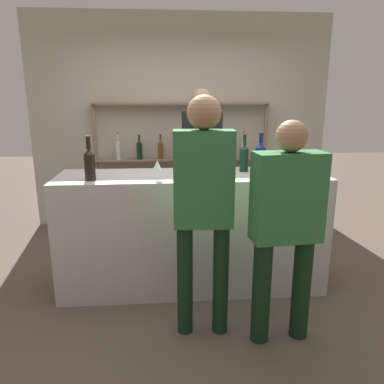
{
  "coord_description": "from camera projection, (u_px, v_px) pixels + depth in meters",
  "views": [
    {
      "loc": [
        -0.26,
        -3.26,
        1.77
      ],
      "look_at": [
        0.0,
        0.0,
        0.91
      ],
      "focal_mm": 35.0,
      "sensor_mm": 36.0,
      "label": 1
    }
  ],
  "objects": [
    {
      "name": "counter_bottle_3",
      "position": [
        260.0,
        158.0,
        3.32
      ],
      "size": [
        0.09,
        0.09,
        0.37
      ],
      "color": "#0F1956",
      "rests_on": "bar_counter"
    },
    {
      "name": "cork_jar",
      "position": [
        216.0,
        165.0,
        3.4
      ],
      "size": [
        0.12,
        0.12,
        0.14
      ],
      "color": "silver",
      "rests_on": "bar_counter"
    },
    {
      "name": "customer_center",
      "position": [
        203.0,
        199.0,
        2.63
      ],
      "size": [
        0.43,
        0.23,
        1.77
      ],
      "rotation": [
        0.0,
        0.0,
        1.51
      ],
      "color": "black",
      "rests_on": "ground_plane"
    },
    {
      "name": "wine_glass",
      "position": [
        157.0,
        165.0,
        3.12
      ],
      "size": [
        0.07,
        0.07,
        0.16
      ],
      "color": "silver",
      "rests_on": "bar_counter"
    },
    {
      "name": "customer_right",
      "position": [
        286.0,
        219.0,
        2.58
      ],
      "size": [
        0.49,
        0.25,
        1.61
      ],
      "rotation": [
        0.0,
        0.0,
        1.66
      ],
      "color": "black",
      "rests_on": "ground_plane"
    },
    {
      "name": "back_shelf",
      "position": [
        182.0,
        145.0,
        5.01
      ],
      "size": [
        2.32,
        0.18,
        1.67
      ],
      "color": "#897056",
      "rests_on": "ground_plane"
    },
    {
      "name": "counter_bottle_2",
      "position": [
        199.0,
        157.0,
        3.47
      ],
      "size": [
        0.09,
        0.09,
        0.34
      ],
      "color": "#0F1956",
      "rests_on": "bar_counter"
    },
    {
      "name": "bar_counter",
      "position": [
        192.0,
        231.0,
        3.47
      ],
      "size": [
        2.39,
        0.65,
        1.08
      ],
      "primitive_type": "cube",
      "color": "#B7B2AD",
      "rests_on": "ground_plane"
    },
    {
      "name": "counter_bottle_0",
      "position": [
        90.0,
        164.0,
        3.08
      ],
      "size": [
        0.09,
        0.09,
        0.37
      ],
      "color": "black",
      "rests_on": "bar_counter"
    },
    {
      "name": "ground_plane",
      "position": [
        192.0,
        284.0,
        3.61
      ],
      "size": [
        16.0,
        16.0,
        0.0
      ],
      "primitive_type": "plane",
      "color": "brown"
    },
    {
      "name": "counter_bottle_1",
      "position": [
        244.0,
        157.0,
        3.44
      ],
      "size": [
        0.08,
        0.08,
        0.35
      ],
      "color": "black",
      "rests_on": "bar_counter"
    },
    {
      "name": "back_wall",
      "position": [
        181.0,
        122.0,
        5.11
      ],
      "size": [
        3.99,
        0.12,
        2.8
      ],
      "primitive_type": "cube",
      "color": "#B2A899",
      "rests_on": "ground_plane"
    },
    {
      "name": "server_behind_counter",
      "position": [
        202.0,
        156.0,
        4.22
      ],
      "size": [
        0.45,
        0.24,
        1.83
      ],
      "rotation": [
        0.0,
        0.0,
        -1.62
      ],
      "color": "black",
      "rests_on": "ground_plane"
    }
  ]
}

